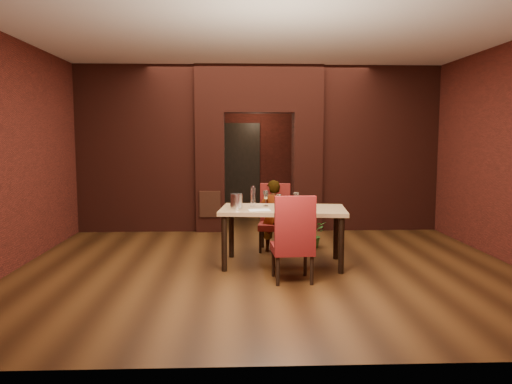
% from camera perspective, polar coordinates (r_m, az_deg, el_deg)
% --- Properties ---
extents(floor, '(8.00, 8.00, 0.00)m').
position_cam_1_polar(floor, '(8.02, 0.95, -6.88)').
color(floor, '#442711').
rests_on(floor, ground).
extents(ceiling, '(7.00, 8.00, 0.04)m').
position_cam_1_polar(ceiling, '(7.93, 1.00, 16.25)').
color(ceiling, silver).
rests_on(ceiling, ground).
extents(wall_back, '(7.00, 0.04, 3.20)m').
position_cam_1_polar(wall_back, '(11.81, -0.12, 5.16)').
color(wall_back, maroon).
rests_on(wall_back, ground).
extents(wall_front, '(7.00, 0.04, 3.20)m').
position_cam_1_polar(wall_front, '(3.83, 4.34, 2.95)').
color(wall_front, maroon).
rests_on(wall_front, ground).
extents(wall_left, '(0.04, 8.00, 3.20)m').
position_cam_1_polar(wall_left, '(8.38, -23.74, 4.21)').
color(wall_left, maroon).
rests_on(wall_left, ground).
extents(wall_right, '(0.04, 8.00, 3.20)m').
position_cam_1_polar(wall_right, '(8.74, 24.61, 4.23)').
color(wall_right, maroon).
rests_on(wall_right, ground).
extents(pillar_left, '(0.55, 0.55, 2.30)m').
position_cam_1_polar(pillar_left, '(9.84, -5.23, 2.30)').
color(pillar_left, maroon).
rests_on(pillar_left, ground).
extents(pillar_right, '(0.55, 0.55, 2.30)m').
position_cam_1_polar(pillar_right, '(9.92, 5.81, 2.32)').
color(pillar_right, maroon).
rests_on(pillar_right, ground).
extents(lintel, '(2.45, 0.55, 0.90)m').
position_cam_1_polar(lintel, '(9.85, 0.32, 11.64)').
color(lintel, maroon).
rests_on(lintel, ground).
extents(wing_wall_left, '(2.28, 0.35, 3.20)m').
position_cam_1_polar(wing_wall_left, '(9.99, -13.40, 4.80)').
color(wing_wall_left, maroon).
rests_on(wing_wall_left, ground).
extents(wing_wall_right, '(2.28, 0.35, 3.20)m').
position_cam_1_polar(wing_wall_right, '(10.19, 13.75, 4.81)').
color(wing_wall_right, maroon).
rests_on(wing_wall_right, ground).
extents(vent_panel, '(0.40, 0.03, 0.50)m').
position_cam_1_polar(vent_panel, '(9.60, -5.28, -1.40)').
color(vent_panel, '#97482C').
rests_on(vent_panel, ground).
extents(rear_door, '(0.90, 0.08, 2.10)m').
position_cam_1_polar(rear_door, '(11.76, -2.06, 2.47)').
color(rear_door, black).
rests_on(rear_door, ground).
extents(rear_door_frame, '(1.02, 0.04, 2.22)m').
position_cam_1_polar(rear_door_frame, '(11.72, -2.06, 2.46)').
color(rear_door_frame, black).
rests_on(rear_door_frame, ground).
extents(dining_table, '(1.85, 1.18, 0.82)m').
position_cam_1_polar(dining_table, '(7.17, 3.08, -5.10)').
color(dining_table, tan).
rests_on(dining_table, ground).
extents(chair_far, '(0.56, 0.56, 1.07)m').
position_cam_1_polar(chair_far, '(8.04, 2.10, -2.96)').
color(chair_far, maroon).
rests_on(chair_far, ground).
extents(chair_near, '(0.53, 0.53, 1.11)m').
position_cam_1_polar(chair_near, '(6.36, 4.16, -5.23)').
color(chair_near, maroon).
rests_on(chair_near, ground).
extents(person_seated, '(0.45, 0.32, 1.15)m').
position_cam_1_polar(person_seated, '(7.98, 1.98, -2.74)').
color(person_seated, white).
rests_on(person_seated, ground).
extents(wine_glass_a, '(0.09, 0.09, 0.23)m').
position_cam_1_polar(wine_glass_a, '(7.27, 1.13, -0.75)').
color(wine_glass_a, silver).
rests_on(wine_glass_a, dining_table).
extents(wine_glass_b, '(0.08, 0.08, 0.20)m').
position_cam_1_polar(wine_glass_b, '(7.06, 2.59, -1.08)').
color(wine_glass_b, white).
rests_on(wine_glass_b, dining_table).
extents(wine_glass_c, '(0.09, 0.09, 0.23)m').
position_cam_1_polar(wine_glass_c, '(7.02, 4.62, -1.00)').
color(wine_glass_c, white).
rests_on(wine_glass_c, dining_table).
extents(tasting_sheet, '(0.32, 0.25, 0.00)m').
position_cam_1_polar(tasting_sheet, '(6.88, 0.38, -2.08)').
color(tasting_sheet, white).
rests_on(tasting_sheet, dining_table).
extents(wine_bucket, '(0.17, 0.17, 0.21)m').
position_cam_1_polar(wine_bucket, '(7.02, -2.25, -1.05)').
color(wine_bucket, silver).
rests_on(wine_bucket, dining_table).
extents(water_bottle, '(0.07, 0.07, 0.30)m').
position_cam_1_polar(water_bottle, '(7.21, -0.35, -0.49)').
color(water_bottle, white).
rests_on(water_bottle, dining_table).
extents(potted_plant, '(0.51, 0.50, 0.43)m').
position_cam_1_polar(potted_plant, '(8.38, 6.54, -4.85)').
color(potted_plant, '#306223').
rests_on(potted_plant, ground).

